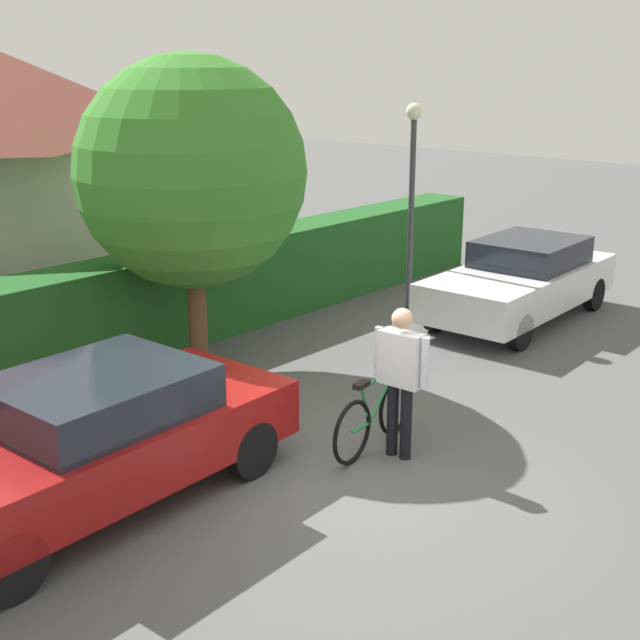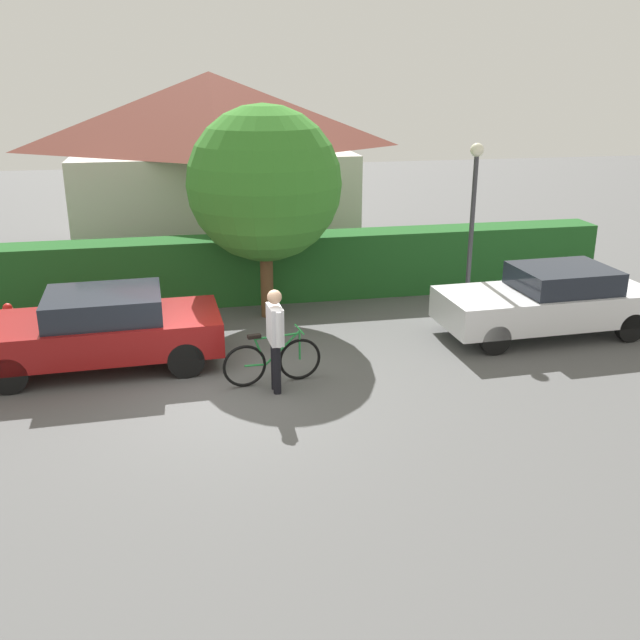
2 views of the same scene
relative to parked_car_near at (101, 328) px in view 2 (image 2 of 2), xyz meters
name	(u,v)px [view 2 (image 2 of 2)]	position (x,y,z in m)	size (l,w,h in m)	color
ground_plane	(226,390)	(2.05, -1.43, -0.72)	(60.00, 60.00, 0.00)	#525252
hedge_row	(208,271)	(2.05, 3.42, 0.02)	(18.59, 0.90, 1.49)	#1E541F
house_distant	(213,163)	(2.53, 8.39, 1.83)	(7.73, 5.58, 4.99)	beige
parked_car_near	(101,328)	(0.00, 0.00, 0.00)	(4.27, 1.95, 1.37)	maroon
parked_car_far	(549,301)	(8.56, 0.00, -0.02)	(4.28, 1.86, 1.36)	silver
bicycle	(273,361)	(2.86, -1.29, -0.32)	(1.69, 0.50, 0.92)	black
person_rider	(275,332)	(2.87, -1.63, 0.31)	(0.23, 0.69, 1.74)	black
street_lamp	(473,203)	(7.53, 1.62, 1.67)	(0.28, 0.28, 3.62)	#38383D
tree_kerbside	(264,184)	(3.23, 2.21, 2.11)	(3.16, 3.16, 4.42)	brown
fire_hydrant	(10,323)	(-1.85, 1.57, -0.31)	(0.20, 0.20, 0.81)	red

